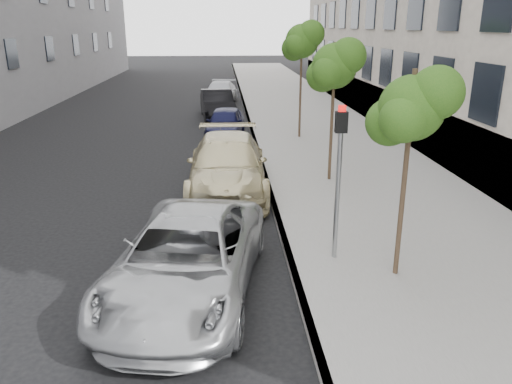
{
  "coord_description": "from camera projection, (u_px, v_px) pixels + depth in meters",
  "views": [
    {
      "loc": [
        -0.22,
        -7.33,
        4.9
      ],
      "look_at": [
        0.46,
        2.77,
        1.5
      ],
      "focal_mm": 35.0,
      "sensor_mm": 36.0,
      "label": 1
    }
  ],
  "objects": [
    {
      "name": "sedan_black",
      "position": [
        217.0,
        104.0,
        27.28
      ],
      "size": [
        2.07,
        4.81,
        1.54
      ],
      "primitive_type": "imported",
      "rotation": [
        0.0,
        0.0,
        0.1
      ],
      "color": "black",
      "rests_on": "ground"
    },
    {
      "name": "signal_pole",
      "position": [
        339.0,
        166.0,
        10.14
      ],
      "size": [
        0.25,
        0.19,
        3.26
      ],
      "rotation": [
        0.0,
        0.0,
        -0.06
      ],
      "color": "#939699",
      "rests_on": "sidewalk"
    },
    {
      "name": "tree_near",
      "position": [
        413.0,
        108.0,
        9.03
      ],
      "size": [
        1.58,
        1.38,
        4.11
      ],
      "color": "#38281C",
      "rests_on": "sidewalk"
    },
    {
      "name": "sidewalk",
      "position": [
        294.0,
        106.0,
        31.46
      ],
      "size": [
        6.4,
        72.0,
        0.14
      ],
      "primitive_type": "cube",
      "color": "gray",
      "rests_on": "ground"
    },
    {
      "name": "tree_far",
      "position": [
        302.0,
        41.0,
        21.08
      ],
      "size": [
        1.75,
        1.55,
        4.98
      ],
      "color": "#38281C",
      "rests_on": "sidewalk"
    },
    {
      "name": "minivan",
      "position": [
        187.0,
        258.0,
        9.33
      ],
      "size": [
        3.39,
        5.77,
        1.51
      ],
      "primitive_type": "imported",
      "rotation": [
        0.0,
        0.0,
        -0.17
      ],
      "color": "#A8AAAD",
      "rests_on": "ground"
    },
    {
      "name": "curb",
      "position": [
        245.0,
        106.0,
        31.26
      ],
      "size": [
        0.15,
        72.0,
        0.14
      ],
      "primitive_type": "cube",
      "color": "#9E9B93",
      "rests_on": "ground"
    },
    {
      "name": "tree_mid",
      "position": [
        335.0,
        66.0,
        15.1
      ],
      "size": [
        1.71,
        1.51,
        4.43
      ],
      "color": "#38281C",
      "rests_on": "sidewalk"
    },
    {
      "name": "suv",
      "position": [
        227.0,
        165.0,
        15.21
      ],
      "size": [
        2.47,
        5.82,
        1.67
      ],
      "primitive_type": "imported",
      "rotation": [
        0.0,
        0.0,
        -0.02
      ],
      "color": "beige",
      "rests_on": "ground"
    },
    {
      "name": "sedan_rear",
      "position": [
        220.0,
        93.0,
        32.38
      ],
      "size": [
        2.52,
        5.04,
        1.41
      ],
      "primitive_type": "imported",
      "rotation": [
        0.0,
        0.0,
        -0.12
      ],
      "color": "#ABAEB3",
      "rests_on": "ground"
    },
    {
      "name": "sedan_blue",
      "position": [
        225.0,
        123.0,
        22.67
      ],
      "size": [
        2.03,
        4.14,
        1.36
      ],
      "primitive_type": "imported",
      "rotation": [
        0.0,
        0.0,
        -0.11
      ],
      "color": "black",
      "rests_on": "ground"
    },
    {
      "name": "ground",
      "position": [
        240.0,
        327.0,
        8.5
      ],
      "size": [
        160.0,
        160.0,
        0.0
      ],
      "primitive_type": "plane",
      "color": "black",
      "rests_on": "ground"
    }
  ]
}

